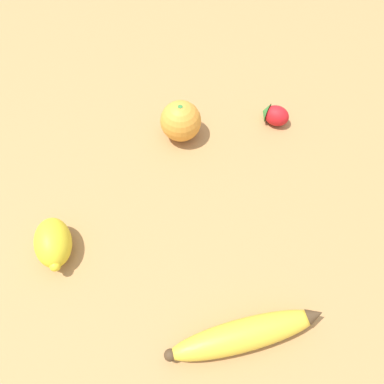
% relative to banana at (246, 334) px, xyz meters
% --- Properties ---
extents(ground_plane, '(3.00, 3.00, 0.00)m').
position_rel_banana_xyz_m(ground_plane, '(0.09, -0.18, -0.02)').
color(ground_plane, '#A87A47').
extents(banana, '(0.23, 0.09, 0.04)m').
position_rel_banana_xyz_m(banana, '(0.00, 0.00, 0.00)').
color(banana, gold).
rests_on(banana, ground_plane).
extents(orange, '(0.08, 0.08, 0.08)m').
position_rel_banana_xyz_m(orange, '(0.08, -0.38, 0.02)').
color(orange, orange).
rests_on(orange, ground_plane).
extents(strawberry, '(0.06, 0.06, 0.04)m').
position_rel_banana_xyz_m(strawberry, '(-0.10, -0.40, -0.00)').
color(strawberry, red).
rests_on(strawberry, ground_plane).
extents(lemon, '(0.07, 0.09, 0.06)m').
position_rel_banana_xyz_m(lemon, '(0.29, -0.14, 0.01)').
color(lemon, yellow).
rests_on(lemon, ground_plane).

